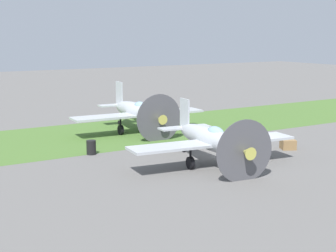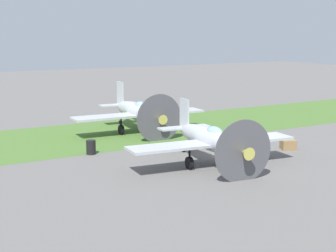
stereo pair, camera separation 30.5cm
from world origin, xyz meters
name	(u,v)px [view 2 (the right image)]	position (x,y,z in m)	size (l,w,h in m)	color
ground_plane	(238,159)	(0.00, 0.00, 0.00)	(160.00, 160.00, 0.00)	#605E5B
grass_verge	(149,129)	(0.00, -11.19, 0.00)	(120.00, 11.00, 0.01)	#476B2D
airplane_lead	(210,139)	(2.33, 0.34, 1.52)	(10.25, 8.13, 3.63)	#B2B7BC
airplane_wingman	(138,112)	(1.23, -10.71, 1.58)	(10.58, 8.37, 3.77)	#B2B7BC
fuel_drum	(91,147)	(7.24, -5.70, 0.45)	(0.60, 0.60, 0.90)	black
supply_crate	(288,145)	(-4.42, -0.30, 0.32)	(0.90, 0.90, 0.64)	olive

